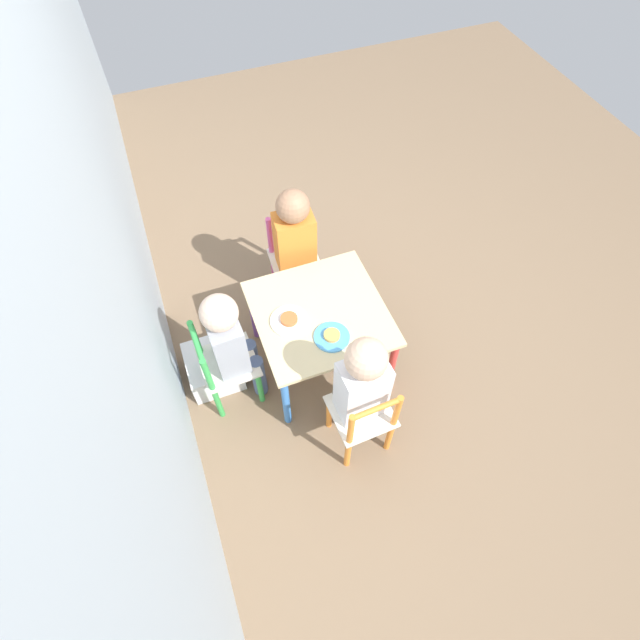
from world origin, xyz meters
name	(u,v)px	position (x,y,z in m)	size (l,w,h in m)	color
ground_plane	(320,359)	(0.00, 0.00, 0.00)	(6.00, 6.00, 0.00)	#7F664C
house_wall	(81,214)	(0.00, 0.76, 1.30)	(6.00, 0.06, 2.60)	#B2C1CC
kids_table	(320,319)	(0.00, 0.00, 0.38)	(0.61, 0.61, 0.43)	beige
chair_green	(224,366)	(-0.02, 0.49, 0.26)	(0.27, 0.27, 0.53)	silver
chair_orange	(363,418)	(-0.49, -0.02, 0.26)	(0.27, 0.27, 0.53)	silver
chair_pink	(294,261)	(0.49, -0.03, 0.26)	(0.28, 0.28, 0.53)	silver
child_back	(231,340)	(-0.02, 0.43, 0.45)	(0.21, 0.22, 0.75)	#4C608E
child_left	(360,384)	(-0.43, -0.02, 0.48)	(0.22, 0.21, 0.79)	#7A6B5B
child_right	(296,242)	(0.43, -0.03, 0.47)	(0.22, 0.21, 0.78)	#4C608E
plate_back	(289,320)	(0.00, 0.15, 0.44)	(0.18, 0.18, 0.03)	white
plate_left	(332,336)	(-0.15, 0.00, 0.44)	(0.16, 0.16, 0.03)	#4C9EE0
storage_bin	(214,367)	(0.11, 0.55, 0.08)	(0.28, 0.26, 0.17)	silver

